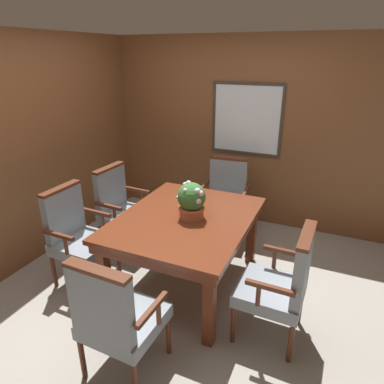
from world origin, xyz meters
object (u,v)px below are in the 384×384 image
object	(u,v)px
dining_table	(186,226)
chair_left_far	(121,206)
chair_right_near	(282,282)
potted_plant	(192,200)
chair_head_near	(116,316)
chair_head_far	(225,196)
chair_left_near	(77,233)

from	to	relation	value
dining_table	chair_left_far	xyz separation A→B (m)	(-1.01, 0.35, -0.13)
chair_right_near	potted_plant	xyz separation A→B (m)	(-0.94, 0.35, 0.40)
chair_head_near	chair_right_near	bearing A→B (deg)	-137.73
dining_table	chair_left_far	world-z (taller)	chair_left_far
chair_head_near	chair_head_far	size ratio (longest dim) A/B	1.00
chair_head_near	chair_left_far	bearing A→B (deg)	-54.58
chair_left_far	potted_plant	world-z (taller)	potted_plant
chair_left_far	chair_left_near	xyz separation A→B (m)	(-0.04, -0.72, 0.00)
chair_head_far	potted_plant	size ratio (longest dim) A/B	2.77
dining_table	chair_left_near	xyz separation A→B (m)	(-1.04, -0.37, -0.13)
chair_left_far	chair_left_near	distance (m)	0.72
chair_left_far	potted_plant	size ratio (longest dim) A/B	2.77
chair_left_far	chair_right_near	size ratio (longest dim) A/B	1.00
potted_plant	dining_table	bearing A→B (deg)	-171.52
dining_table	chair_left_near	bearing A→B (deg)	-160.56
dining_table	chair_head_far	bearing A→B (deg)	89.01
chair_head_far	chair_right_near	world-z (taller)	same
chair_left_far	chair_head_far	world-z (taller)	same
chair_head_near	chair_left_near	xyz separation A→B (m)	(-1.06, 0.81, 0.00)
chair_head_far	chair_right_near	size ratio (longest dim) A/B	1.00
chair_head_far	potted_plant	bearing A→B (deg)	-92.85
dining_table	chair_head_far	size ratio (longest dim) A/B	1.50
chair_left_far	chair_head_near	bearing A→B (deg)	-143.17
chair_left_near	potted_plant	distance (m)	1.23
chair_head_near	potted_plant	xyz separation A→B (m)	(0.04, 1.19, 0.40)
chair_right_near	dining_table	bearing A→B (deg)	-107.60
chair_left_near	chair_head_far	bearing A→B (deg)	-33.39
chair_left_far	chair_head_far	bearing A→B (deg)	-48.92
chair_right_near	chair_left_far	bearing A→B (deg)	-107.70
chair_left_far	chair_head_far	xyz separation A→B (m)	(1.03, 0.80, 0.00)
dining_table	chair_head_far	xyz separation A→B (m)	(0.02, 1.15, -0.13)
chair_left_far	chair_head_near	size ratio (longest dim) A/B	1.00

